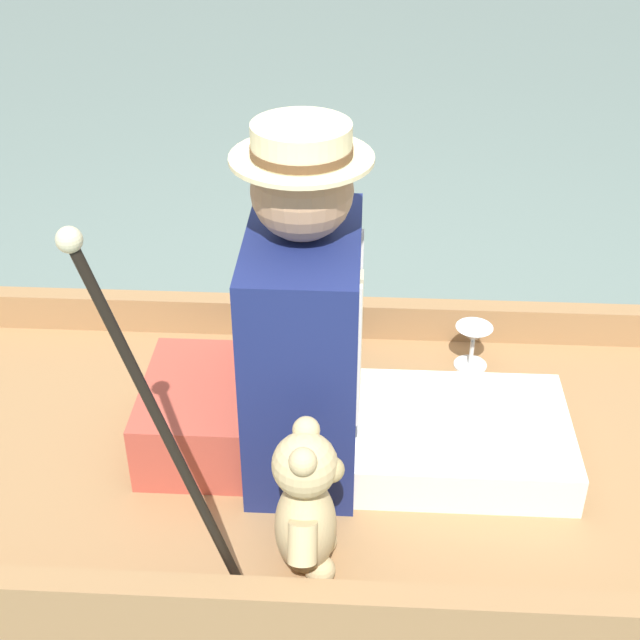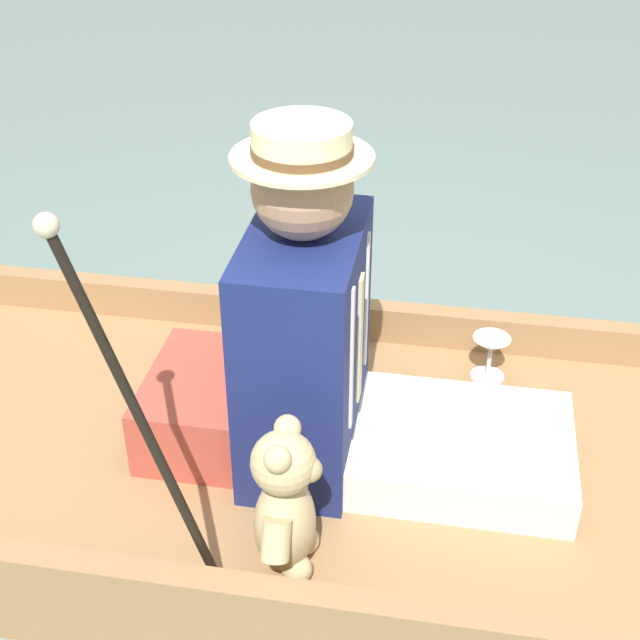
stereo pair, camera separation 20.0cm
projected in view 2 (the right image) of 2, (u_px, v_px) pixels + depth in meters
The scene contains 7 objects.
ground_plane at pixel (337, 493), 2.29m from camera, with size 16.00×16.00×0.00m, color slate.
punt_boat at pixel (337, 470), 2.25m from camera, with size 1.12×3.38×0.25m.
seat_cushion at pixel (204, 404), 2.23m from camera, with size 0.38×0.27×0.18m.
seated_person at pixel (340, 352), 2.04m from camera, with size 0.45×0.79×0.85m.
teddy_bear at pixel (286, 505), 1.82m from camera, with size 0.26×0.15×0.36m.
wine_glass at pixel (491, 348), 2.42m from camera, with size 0.10×0.10×0.13m.
walking_cane at pixel (127, 393), 1.61m from camera, with size 0.04×0.28×0.85m.
Camera 2 is at (1.66, 0.25, 1.62)m, focal length 50.00 mm.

